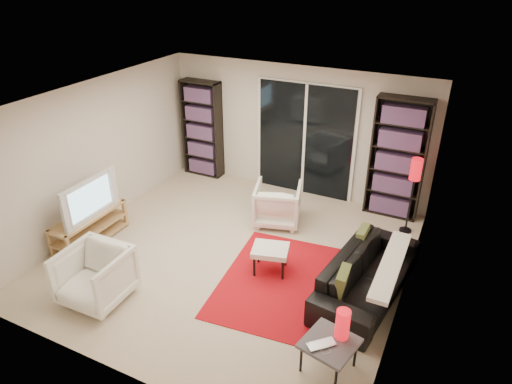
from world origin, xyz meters
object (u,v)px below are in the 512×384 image
Objects in this scene: bookshelf_left at (202,129)px; ottoman at (270,251)px; armchair_back at (278,204)px; side_table at (330,345)px; tv_stand at (90,227)px; bookshelf_right at (397,159)px; floor_lamp at (415,177)px; armchair_front at (95,276)px; sofa at (368,275)px.

bookshelf_left is 3.65m from ottoman.
armchair_back is 1.20× the size of side_table.
tv_stand is 3.05m from armchair_back.
floor_lamp is at bearing -52.95° from bookshelf_right.
bookshelf_right is at bearing 91.34° from side_table.
floor_lamp reaches higher than ottoman.
armchair_back is 2.24m from floor_lamp.
ottoman is at bearing -116.43° from bookshelf_right.
bookshelf_right is at bearing 51.67° from armchair_front.
armchair_front is at bearing 48.26° from armchair_back.
armchair_back is at bearing 64.72° from sofa.
armchair_front is (-3.18, -1.68, 0.07)m from sofa.
bookshelf_right is 3.27× the size of side_table.
armchair_front is (0.83, -4.01, -0.60)m from bookshelf_left.
sofa reaches higher than tv_stand.
ottoman is at bearing 39.50° from armchair_front.
armchair_back is (-1.68, -1.15, -0.70)m from bookshelf_right.
sofa is 1.58× the size of floor_lamp.
ottoman is at bearing 92.91° from armchair_back.
side_table is at bearing -94.78° from floor_lamp.
floor_lamp is at bearing 85.22° from side_table.
bookshelf_left is 0.94× the size of sofa.
floor_lamp is (0.28, 3.30, 0.63)m from side_table.
side_table is (3.94, -3.78, -0.62)m from bookshelf_left.
bookshelf_left is 1.49× the size of floor_lamp.
sofa is (4.25, 0.68, 0.04)m from tv_stand.
side_table is 3.37m from floor_lamp.
tv_stand is at bearing 135.66° from armchair_front.
bookshelf_left is 2.54m from armchair_back.
bookshelf_left reaches higher than ottoman.
armchair_front is at bearing -133.86° from floor_lamp.
bookshelf_left reaches higher than armchair_back.
ottoman is 0.93× the size of side_table.
bookshelf_right is 1.01× the size of sofa.
bookshelf_right is (3.85, -0.00, 0.07)m from bookshelf_left.
bookshelf_left reaches higher than floor_lamp.
armchair_front is at bearing -127.03° from bookshelf_right.
side_table is at bearing -175.08° from sofa.
armchair_front is (1.07, -1.00, 0.11)m from tv_stand.
floor_lamp is (1.58, 1.97, 0.65)m from ottoman.
floor_lamp is at bearing 1.06° from sofa.
bookshelf_right is 0.61m from floor_lamp.
bookshelf_right is 2.45m from sofa.
bookshelf_left is at bearing 136.17° from side_table.
side_table is at bearing -43.83° from bookshelf_left.
sofa is 1.98m from floor_lamp.
tv_stand is 0.63× the size of sofa.
sofa is at bearing 130.67° from armchair_back.
bookshelf_left is 5.49m from side_table.
tv_stand is 4.26m from side_table.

